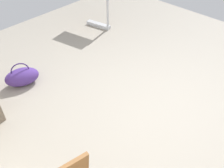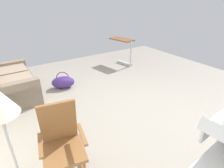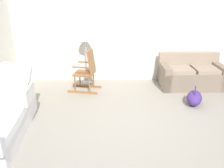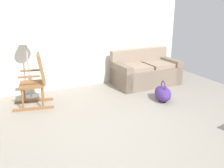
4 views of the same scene
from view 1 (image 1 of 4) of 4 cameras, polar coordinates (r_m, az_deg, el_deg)
The scene contains 3 objects.
ground_plane at distance 4.03m, azimuth 4.11°, elevation -3.34°, with size 7.23×7.23×0.00m, color gray.
overbed_table at distance 5.83m, azimuth -3.78°, elevation 17.81°, with size 0.88×0.55×0.84m.
duffel_bag at distance 4.46m, azimuth -19.91°, elevation 1.58°, with size 0.50×0.64×0.43m.
Camera 1 is at (-1.78, 2.29, 2.79)m, focal length 39.95 mm.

